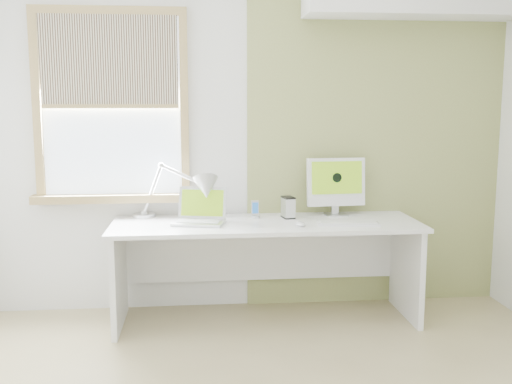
{
  "coord_description": "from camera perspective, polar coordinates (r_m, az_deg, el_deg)",
  "views": [
    {
      "loc": [
        -0.37,
        -2.73,
        1.58
      ],
      "look_at": [
        0.0,
        1.05,
        1.0
      ],
      "focal_mm": 41.43,
      "sensor_mm": 36.0,
      "label": 1
    }
  ],
  "objects": [
    {
      "name": "room",
      "position": [
        2.77,
        2.11,
        2.9
      ],
      "size": [
        4.04,
        3.54,
        2.64
      ],
      "color": "tan",
      "rests_on": "ground"
    },
    {
      "name": "accent_wall",
      "position": [
        4.68,
        11.48,
        5.07
      ],
      "size": [
        2.0,
        0.02,
        2.6
      ],
      "primitive_type": "cube",
      "color": "#8F8F51",
      "rests_on": "room"
    },
    {
      "name": "window",
      "position": [
        4.49,
        -13.79,
        7.97
      ],
      "size": [
        1.2,
        0.14,
        1.42
      ],
      "color": "#9B804C",
      "rests_on": "room"
    },
    {
      "name": "desk",
      "position": [
        4.33,
        0.89,
        -5.3
      ],
      "size": [
        2.2,
        0.7,
        0.73
      ],
      "color": "white",
      "rests_on": "room"
    },
    {
      "name": "desk_lamp",
      "position": [
        4.28,
        -6.01,
        0.12
      ],
      "size": [
        0.67,
        0.44,
        0.41
      ],
      "color": "#BBBEC0",
      "rests_on": "desk"
    },
    {
      "name": "laptop",
      "position": [
        4.22,
        -5.39,
        -2.14
      ],
      "size": [
        0.4,
        0.35,
        0.24
      ],
      "color": "#BBBEC0",
      "rests_on": "desk"
    },
    {
      "name": "phone_dock",
      "position": [
        4.38,
        -0.1,
        -2.04
      ],
      "size": [
        0.08,
        0.08,
        0.13
      ],
      "color": "#BBBEC0",
      "rests_on": "desk"
    },
    {
      "name": "external_drive",
      "position": [
        4.37,
        3.12,
        -1.49
      ],
      "size": [
        0.1,
        0.14,
        0.16
      ],
      "color": "#BBBEC0",
      "rests_on": "desk"
    },
    {
      "name": "imac",
      "position": [
        4.5,
        7.73,
        0.84
      ],
      "size": [
        0.45,
        0.16,
        0.44
      ],
      "color": "#BBBEC0",
      "rests_on": "desk"
    },
    {
      "name": "keyboard",
      "position": [
        4.18,
        8.92,
        -3.03
      ],
      "size": [
        0.44,
        0.17,
        0.02
      ],
      "color": "white",
      "rests_on": "desk"
    },
    {
      "name": "mouse",
      "position": [
        4.1,
        4.31,
        -3.09
      ],
      "size": [
        0.07,
        0.11,
        0.03
      ],
      "primitive_type": "ellipsoid",
      "rotation": [
        0.0,
        0.0,
        0.12
      ],
      "color": "white",
      "rests_on": "desk"
    }
  ]
}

